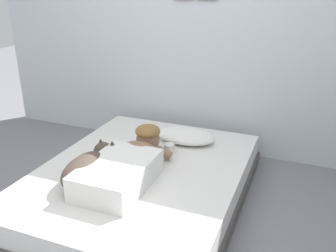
% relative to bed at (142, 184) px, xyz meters
% --- Properties ---
extents(ground_plane, '(12.84, 12.84, 0.00)m').
position_rel_bed_xyz_m(ground_plane, '(0.04, -0.56, -0.14)').
color(ground_plane, gray).
extents(back_wall, '(4.42, 0.12, 2.50)m').
position_rel_bed_xyz_m(back_wall, '(0.04, 1.16, 1.11)').
color(back_wall, silver).
rests_on(back_wall, ground).
extents(bed, '(1.52, 1.96, 0.28)m').
position_rel_bed_xyz_m(bed, '(0.00, 0.00, 0.00)').
color(bed, '#4C4742').
rests_on(bed, ground).
extents(pillow, '(0.52, 0.32, 0.11)m').
position_rel_bed_xyz_m(pillow, '(0.15, 0.59, 0.20)').
color(pillow, white).
rests_on(pillow, bed).
extents(person_lying, '(0.43, 0.92, 0.27)m').
position_rel_bed_xyz_m(person_lying, '(-0.04, -0.16, 0.25)').
color(person_lying, white).
rests_on(person_lying, bed).
extents(dog, '(0.26, 0.57, 0.21)m').
position_rel_bed_xyz_m(dog, '(-0.27, -0.30, 0.25)').
color(dog, '#4C3D33').
rests_on(dog, bed).
extents(coffee_cup, '(0.12, 0.09, 0.07)m').
position_rel_bed_xyz_m(coffee_cup, '(0.10, 0.33, 0.18)').
color(coffee_cup, white).
rests_on(coffee_cup, bed).
extents(cell_phone, '(0.07, 0.14, 0.01)m').
position_rel_bed_xyz_m(cell_phone, '(-0.31, -0.37, 0.15)').
color(cell_phone, black).
rests_on(cell_phone, bed).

